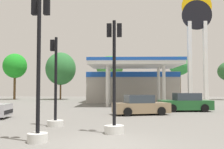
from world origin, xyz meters
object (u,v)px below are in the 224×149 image
car_3 (141,106)px  traffic_signal_1 (114,99)px  traffic_signal_0 (39,88)px  tree_0 (15,66)px  tree_2 (110,68)px  station_pole_sign (197,33)px  tree_3 (180,66)px  traffic_signal_3 (55,102)px  tree_1 (61,69)px  car_2 (185,103)px

car_3 → traffic_signal_1: 7.72m
traffic_signal_0 → tree_0: 34.32m
tree_2 → car_3: bearing=-81.9°
station_pole_sign → tree_3: station_pole_sign is taller
traffic_signal_3 → station_pole_sign: bearing=54.9°
tree_0 → tree_3: (25.41, -1.32, -0.17)m
tree_0 → tree_1: 7.22m
station_pole_sign → tree_2: size_ratio=1.93×
traffic_signal_0 → tree_2: size_ratio=0.78×
car_2 → tree_0: bearing=138.6°
car_2 → tree_2: 20.48m
traffic_signal_1 → car_3: bearing=77.5°
station_pole_sign → tree_2: (-10.48, 10.00, -3.17)m
station_pole_sign → traffic_signal_0: (-11.71, -20.90, -6.19)m
traffic_signal_1 → traffic_signal_3: traffic_signal_1 is taller
car_3 → traffic_signal_0: size_ratio=0.79×
tree_3 → tree_0: bearing=177.0°
tree_2 → tree_3: 10.50m
car_3 → traffic_signal_3: size_ratio=0.94×
car_3 → tree_1: tree_1 is taller
car_3 → tree_3: bearing=70.3°
tree_0 → tree_2: size_ratio=1.07×
traffic_signal_3 → tree_0: size_ratio=0.62×
tree_1 → tree_3: bearing=-4.9°
traffic_signal_3 → tree_1: bearing=102.5°
station_pole_sign → tree_1: (-18.23, 10.63, -3.27)m
tree_0 → tree_2: bearing=-1.5°
traffic_signal_3 → tree_1: tree_1 is taller
station_pole_sign → tree_0: (-25.43, 10.38, -2.85)m
tree_3 → car_3: bearing=-109.7°
traffic_signal_0 → tree_3: (11.69, 29.97, 3.17)m
traffic_signal_3 → traffic_signal_1: bearing=-33.0°
traffic_signal_1 → tree_0: 33.92m
tree_0 → tree_1: size_ratio=0.98×
car_3 → tree_1: (-10.83, 22.22, 4.20)m
station_pole_sign → car_2: bearing=-112.2°
traffic_signal_0 → car_2: bearing=56.1°
station_pole_sign → car_3: (-7.40, -11.59, -7.47)m
car_2 → tree_2: bearing=110.1°
car_3 → tree_2: size_ratio=0.62×
traffic_signal_0 → tree_3: tree_3 is taller
tree_2 → tree_3: tree_2 is taller
station_pole_sign → tree_3: (-0.02, 9.06, -3.02)m
traffic_signal_0 → traffic_signal_1: size_ratio=1.10×
traffic_signal_3 → car_3: bearing=50.0°
station_pole_sign → tree_0: 27.61m
tree_3 → traffic_signal_0: bearing=-111.3°
tree_1 → traffic_signal_3: bearing=-77.5°
car_3 → tree_0: tree_0 is taller
tree_1 → car_3: bearing=-64.0°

